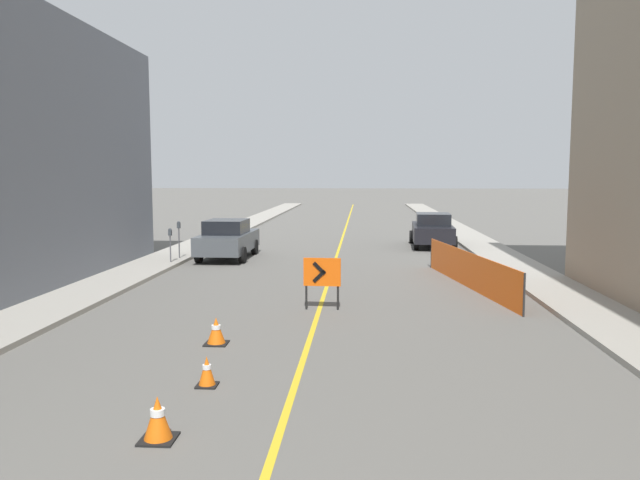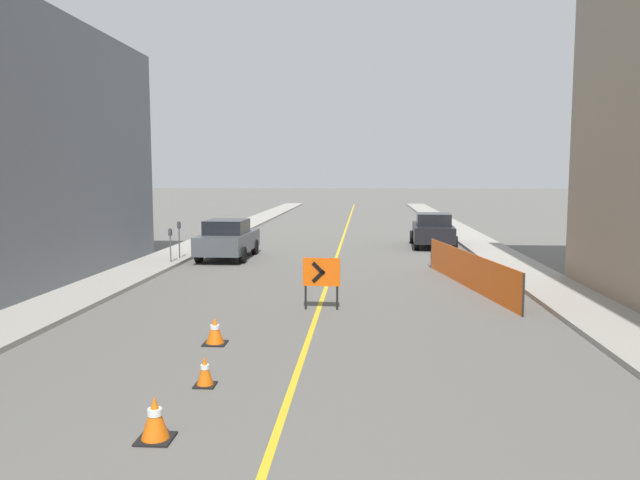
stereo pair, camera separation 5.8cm
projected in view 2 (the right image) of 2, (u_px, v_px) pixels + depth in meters
The scene contains 12 objects.
lane_stripe at pixel (343, 238), 33.37m from camera, with size 0.12×72.68×0.01m.
sidewalk_left at pixel (219, 236), 33.84m from camera, with size 1.92×72.68×0.13m.
sidewalk_right at pixel (470, 238), 32.89m from camera, with size 1.92×72.68×0.13m.
traffic_cone_fourth at pixel (155, 418), 8.03m from camera, with size 0.46×0.46×0.59m.
traffic_cone_fifth at pixel (205, 371), 10.09m from camera, with size 0.34×0.34×0.50m.
traffic_cone_farthest at pixel (215, 331), 12.57m from camera, with size 0.46×0.46×0.55m.
arrow_barricade_primary at pixel (321, 274), 15.71m from camera, with size 0.94×0.11×1.32m.
safety_mesh_fence at pixel (468, 270), 18.85m from camera, with size 1.41×7.89×1.07m.
parked_car_curb_near at pixel (228, 239), 25.24m from camera, with size 1.94×4.33×1.59m.
parked_car_curb_mid at pixel (433, 230), 29.29m from camera, with size 2.02×4.39×1.59m.
parking_meter_near_curb at pixel (179, 232), 24.42m from camera, with size 0.12×0.11×1.46m.
parking_meter_far_curb at pixel (170, 238), 23.32m from camera, with size 0.12×0.11×1.28m.
Camera 2 is at (1.14, 3.14, 3.43)m, focal length 35.00 mm.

